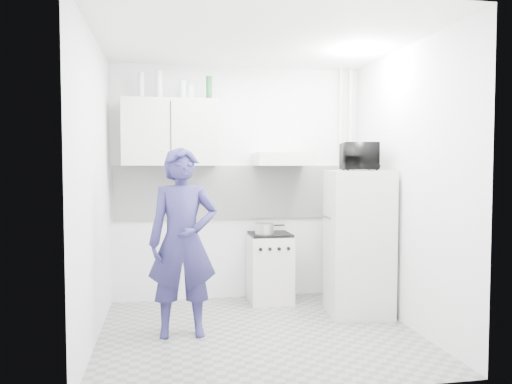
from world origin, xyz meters
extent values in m
plane|color=gray|center=(0.00, 0.00, 0.00)|extent=(2.80, 2.80, 0.00)
plane|color=white|center=(0.00, 0.00, 2.60)|extent=(2.80, 2.80, 0.00)
plane|color=white|center=(0.00, 1.25, 1.30)|extent=(2.80, 0.00, 2.80)
plane|color=white|center=(-1.40, 0.00, 1.30)|extent=(0.00, 2.60, 2.60)
plane|color=white|center=(1.40, 0.00, 1.30)|extent=(0.00, 2.60, 2.60)
imported|color=navy|center=(-0.66, 0.06, 0.83)|extent=(0.61, 0.40, 1.66)
cube|color=silver|center=(0.31, 1.00, 0.37)|extent=(0.46, 0.46, 0.73)
cube|color=beige|center=(1.10, 0.40, 0.73)|extent=(0.67, 0.67, 1.45)
cube|color=black|center=(0.31, 1.00, 0.75)|extent=(0.44, 0.44, 0.03)
cylinder|color=silver|center=(0.24, 0.94, 0.82)|extent=(0.21, 0.21, 0.11)
imported|color=black|center=(1.10, 0.40, 1.59)|extent=(0.56, 0.44, 0.28)
cylinder|color=#B2B7BC|center=(-1.05, 1.07, 2.33)|extent=(0.07, 0.07, 0.27)
cylinder|color=#B2B7BC|center=(-0.87, 1.07, 2.35)|extent=(0.07, 0.07, 0.30)
cylinder|color=#B2B7BC|center=(-0.62, 1.07, 2.30)|extent=(0.08, 0.08, 0.20)
cylinder|color=#B2B7BC|center=(-0.54, 1.07, 2.28)|extent=(0.08, 0.08, 0.16)
cylinder|color=#144C1E|center=(-0.34, 1.07, 2.33)|extent=(0.06, 0.06, 0.26)
cube|color=beige|center=(-0.75, 1.07, 1.85)|extent=(1.00, 0.35, 0.70)
cube|color=silver|center=(0.45, 1.00, 1.57)|extent=(0.60, 0.50, 0.14)
cube|color=white|center=(0.00, 1.24, 1.20)|extent=(2.74, 0.03, 0.60)
cylinder|color=silver|center=(1.30, 1.17, 1.30)|extent=(0.05, 0.05, 2.60)
cylinder|color=silver|center=(1.18, 1.17, 1.30)|extent=(0.04, 0.04, 2.60)
cylinder|color=white|center=(1.00, 0.20, 2.57)|extent=(0.10, 0.10, 0.02)
camera|label=1|loc=(-0.81, -4.32, 1.50)|focal=35.00mm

